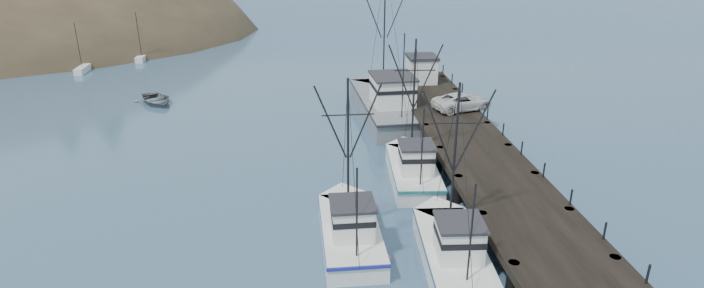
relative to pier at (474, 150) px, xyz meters
name	(u,v)px	position (x,y,z in m)	size (l,w,h in m)	color
pier	(474,150)	(0.00, 0.00, 0.00)	(6.00, 44.00, 2.00)	black
moored_sailboats	(68,58)	(-44.55, 40.58, -1.36)	(24.43, 17.08, 6.35)	white
trawler_near	(452,248)	(-4.76, -11.65, -0.87)	(3.75, 10.02, 10.32)	white
trawler_mid	(350,229)	(-10.16, -9.11, -0.87)	(3.45, 9.86, 10.01)	white
trawler_far	(413,168)	(-4.84, -1.04, -0.87)	(3.71, 10.08, 10.47)	white
work_vessel	(386,103)	(-4.56, 13.52, -0.46)	(6.09, 17.45, 14.31)	slate
pier_shed	(422,68)	(-0.24, 18.00, 1.73)	(3.00, 3.20, 2.80)	silver
pickup_truck	(462,101)	(1.44, 8.51, 1.06)	(2.49, 5.40, 1.50)	silver
motorboat	(157,103)	(-27.90, 19.43, -1.69)	(3.75, 5.25, 1.09)	slate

